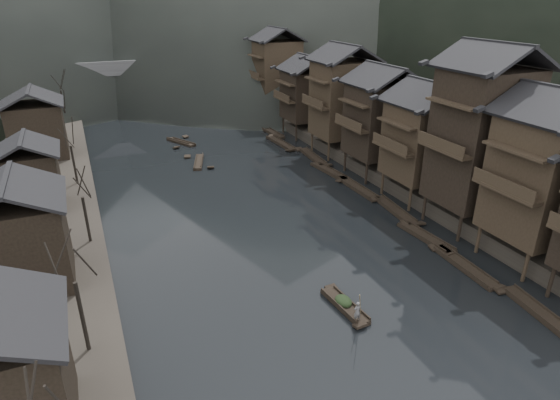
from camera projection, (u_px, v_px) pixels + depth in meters
water at (341, 301)px, 33.97m from camera, size 300.00×300.00×0.00m
right_bank at (400, 118)px, 79.89m from camera, size 40.00×200.00×1.80m
stilt_houses at (391, 105)px, 52.80m from camera, size 9.00×67.60×17.09m
left_houses at (25, 177)px, 41.02m from camera, size 8.10×53.20×8.73m
bare_trees at (67, 155)px, 45.05m from camera, size 3.60×74.04×7.20m
moored_sampans at (316, 163)px, 60.83m from camera, size 3.13×72.87×0.47m
midriver_boats at (166, 131)px, 75.11m from camera, size 5.63×38.44×0.45m
stone_bridge at (157, 78)px, 92.18m from camera, size 40.00×6.00×9.00m
hero_sampan at (345, 306)px, 33.14m from camera, size 1.44×5.19×0.44m
cargo_heap at (344, 297)px, 33.12m from camera, size 1.13×1.48×0.68m
boatman at (357, 309)px, 31.18m from camera, size 0.58×0.40×1.55m
bamboo_pole at (363, 275)px, 30.21m from camera, size 1.60×1.90×3.60m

